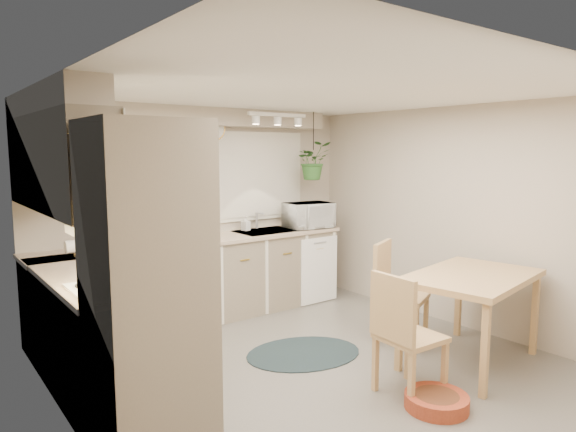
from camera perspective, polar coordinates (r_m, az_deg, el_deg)
The scene contains 35 objects.
floor at distance 4.75m, azimuth 3.23°, elevation -16.55°, with size 4.20×4.20×0.00m, color #67645B.
ceiling at distance 4.37m, azimuth 3.47°, elevation 13.58°, with size 4.20×4.20×0.00m, color white.
wall_back at distance 6.14m, azimuth -9.47°, elevation 0.45°, with size 4.00×0.04×2.40m, color #B1A492.
wall_front at distance 3.15m, azimuth 29.13°, elevation -6.83°, with size 4.00×0.04×2.40m, color #B1A492.
wall_left at distance 3.48m, azimuth -22.69°, elevation -5.21°, with size 0.04×4.20×2.40m, color #B1A492.
wall_right at distance 5.89m, azimuth 18.31°, elevation -0.10°, with size 0.04×4.20×2.40m, color #B1A492.
base_cab_left at distance 4.57m, azimuth -21.33°, elevation -11.98°, with size 0.60×1.85×0.90m, color gray.
base_cab_back at distance 5.93m, azimuth -9.68°, elevation -7.18°, with size 3.60×0.60×0.90m, color gray.
counter_left at distance 4.45m, azimuth -21.49°, elevation -6.22°, with size 0.64×1.89×0.04m, color tan.
counter_back at distance 5.82m, azimuth -9.74°, elevation -2.72°, with size 3.64×0.64×0.04m, color tan.
oven_stack at distance 3.27m, azimuth -15.30°, elevation -8.41°, with size 0.65×0.65×2.10m, color gray.
wall_oven_face at distance 3.39m, azimuth -10.23°, elevation -7.68°, with size 0.02×0.56×0.58m, color white.
upper_cab_left at distance 4.42m, azimuth -24.17°, elevation 5.43°, with size 0.35×2.00×0.75m, color gray.
upper_cab_back at distance 5.54m, azimuth -17.99°, elevation 5.95°, with size 2.00×0.35×0.75m, color gray.
soffit_left at distance 4.43m, azimuth -24.81°, elevation 11.55°, with size 0.30×2.00×0.20m, color #B1A492.
soffit_back at distance 5.89m, azimuth -10.76°, elevation 10.86°, with size 3.60×0.30×0.20m, color #B1A492.
cooktop at distance 3.91m, azimuth -19.05°, elevation -7.57°, with size 0.52×0.58×0.02m, color white.
range_hood at distance 3.81m, azimuth -19.61°, elevation -0.97°, with size 0.40×0.60×0.14m, color white.
window_blinds at distance 6.44m, azimuth -3.88°, elevation 4.42°, with size 1.40×0.02×1.00m, color white.
window_frame at distance 6.44m, azimuth -3.93°, elevation 4.42°, with size 1.50×0.02×1.10m, color beige.
sink at distance 6.29m, azimuth -2.48°, elevation -2.06°, with size 0.70×0.48×0.10m, color #ADAFB5.
dishwasher_front at distance 6.50m, azimuth 3.50°, elevation -6.03°, with size 0.58×0.01×0.83m, color white.
track_light_bar at distance 6.01m, azimuth -1.17°, elevation 11.20°, with size 0.80×0.04×0.04m, color white.
wall_clock at distance 6.15m, azimuth -8.28°, elevation 9.64°, with size 0.30×0.30×0.03m, color gold.
dining_table at distance 5.01m, azimuth 19.55°, elevation -10.67°, with size 1.31×0.87×0.82m, color tan.
chair_left at distance 4.24m, azimuth 13.47°, elevation -12.57°, with size 0.46×0.46×0.99m, color tan.
chair_back at distance 5.28m, azimuth 12.61°, elevation -8.41°, with size 0.47×0.47×1.01m, color tan.
braided_rug at distance 5.05m, azimuth 1.74°, elevation -15.00°, with size 1.11×0.83×0.01m, color black.
pet_bed at distance 4.23m, azimuth 16.16°, elevation -19.20°, with size 0.47×0.47×0.11m, color #AA4022.
microwave at distance 6.53m, azimuth 2.30°, elevation 0.39°, with size 0.58×0.32×0.39m, color white.
soap_bottle at distance 6.29m, azimuth -4.72°, elevation -1.30°, with size 0.08×0.19×0.09m, color white.
hanging_plant at distance 6.53m, azimuth 2.82°, elevation 5.68°, with size 0.43×0.48×0.38m, color #2C5D25.
coffee_maker at distance 5.51m, azimuth -16.38°, elevation -1.52°, with size 0.18×0.23×0.33m, color black.
toaster at distance 5.60m, azimuth -14.91°, elevation -2.19°, with size 0.27×0.15×0.16m, color #ADAFB5.
knife_block at distance 5.71m, azimuth -12.97°, elevation -1.68°, with size 0.10×0.10×0.22m, color tan.
Camera 1 is at (-2.82, -3.31, 1.92)m, focal length 32.00 mm.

